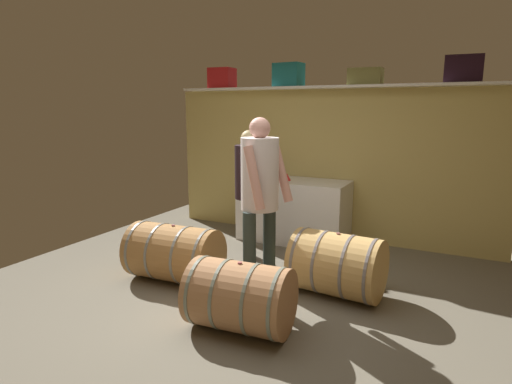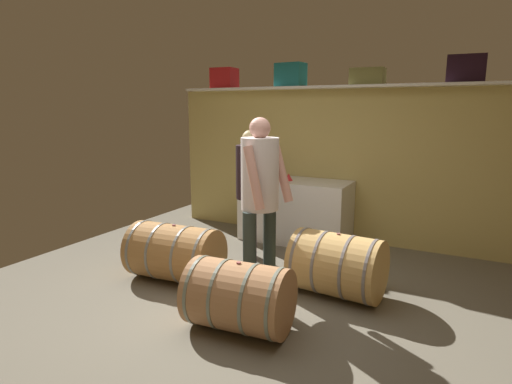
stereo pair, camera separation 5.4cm
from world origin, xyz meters
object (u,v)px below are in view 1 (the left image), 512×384
at_px(toolcase_olive, 366,77).
at_px(work_cabinet, 294,211).
at_px(toolcase_red, 222,78).
at_px(red_funnel, 287,177).
at_px(wine_barrel_near, 337,264).
at_px(visitor_tasting, 260,187).
at_px(winemaker_pouring, 249,182).
at_px(wine_barrel_far, 174,253).
at_px(toolcase_black, 463,69).
at_px(wine_glass, 249,172).
at_px(wine_barrel_flank, 240,296).
at_px(toolcase_teal, 289,75).
at_px(wine_bottle_dark, 276,168).

bearing_deg(toolcase_olive, work_cabinet, -165.82).
height_order(toolcase_red, red_funnel, toolcase_red).
bearing_deg(toolcase_olive, wine_barrel_near, -85.10).
xyz_separation_m(toolcase_olive, visitor_tasting, (-0.53, -1.91, -1.13)).
bearing_deg(visitor_tasting, red_funnel, -153.33).
bearing_deg(winemaker_pouring, wine_barrel_far, -59.61).
distance_m(toolcase_red, toolcase_black, 3.18).
relative_size(wine_glass, winemaker_pouring, 0.08).
bearing_deg(wine_barrel_flank, winemaker_pouring, 110.31).
bearing_deg(wine_barrel_far, toolcase_teal, 75.44).
bearing_deg(toolcase_red, red_funnel, -18.77).
bearing_deg(work_cabinet, toolcase_olive, 15.73).
xyz_separation_m(toolcase_olive, wine_bottle_dark, (-1.14, -0.17, -1.20)).
relative_size(toolcase_teal, toolcase_olive, 0.92).
distance_m(toolcase_black, red_funnel, 2.44).
distance_m(toolcase_teal, wine_glass, 1.42).
distance_m(wine_barrel_far, visitor_tasting, 1.20).
relative_size(wine_bottle_dark, visitor_tasting, 0.18).
bearing_deg(work_cabinet, red_funnel, -137.34).
bearing_deg(wine_barrel_near, toolcase_red, 148.62).
bearing_deg(red_funnel, wine_barrel_flank, -76.18).
distance_m(toolcase_olive, toolcase_black, 1.10).
bearing_deg(red_funnel, toolcase_teal, 112.08).
bearing_deg(toolcase_teal, wine_barrel_far, -96.53).
xyz_separation_m(toolcase_teal, red_funnel, (0.12, -0.31, -1.34)).
relative_size(toolcase_olive, wine_barrel_near, 0.45).
xyz_separation_m(toolcase_black, wine_glass, (-2.56, -0.34, -1.30)).
relative_size(toolcase_teal, wine_glass, 2.90).
xyz_separation_m(wine_barrel_far, visitor_tasting, (0.92, 0.18, 0.75)).
distance_m(wine_bottle_dark, red_funnel, 0.28).
bearing_deg(visitor_tasting, toolcase_red, -127.67).
relative_size(toolcase_teal, red_funnel, 3.41).
xyz_separation_m(toolcase_olive, toolcase_black, (1.10, 0.00, 0.05)).
distance_m(wine_bottle_dark, winemaker_pouring, 1.00).
height_order(toolcase_black, work_cabinet, toolcase_black).
distance_m(work_cabinet, winemaker_pouring, 1.09).
relative_size(work_cabinet, wine_glass, 11.29).
height_order(wine_glass, wine_barrel_flank, wine_glass).
height_order(toolcase_teal, wine_barrel_near, toolcase_teal).
bearing_deg(toolcase_black, winemaker_pouring, -153.54).
bearing_deg(wine_barrel_far, wine_barrel_near, 11.13).
distance_m(wine_bottle_dark, wine_barrel_near, 2.11).
xyz_separation_m(toolcase_teal, winemaker_pouring, (0.01, -1.16, -1.28)).
bearing_deg(wine_barrel_near, wine_bottle_dark, 136.42).
bearing_deg(wine_glass, winemaker_pouring, -62.26).
bearing_deg(toolcase_red, wine_glass, -33.03).
distance_m(wine_glass, wine_barrel_far, 1.86).
height_order(toolcase_olive, red_funnel, toolcase_olive).
distance_m(red_funnel, wine_barrel_flank, 2.51).
height_order(toolcase_teal, wine_barrel_far, toolcase_teal).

